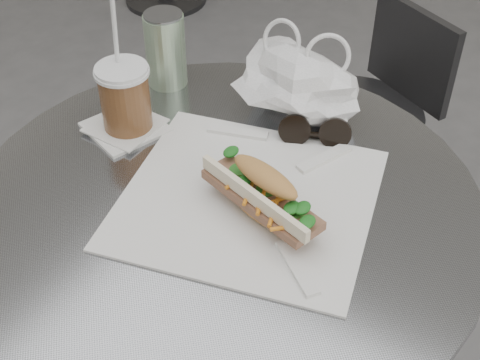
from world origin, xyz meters
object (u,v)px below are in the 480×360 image
Objects in this scene: chair_far at (361,147)px; sunglasses at (315,133)px; drink_can at (166,49)px; banh_mi at (263,194)px; iced_coffee at (125,98)px; cafe_table at (226,316)px.

sunglasses reaches higher than chair_far.
chair_far is 0.78m from drink_can.
iced_coffee is (-0.29, 0.05, 0.02)m from banh_mi.
sunglasses is (0.27, 0.14, -0.04)m from iced_coffee.
drink_can is at bearing 103.59° from iced_coffee.
cafe_table is 3.04× the size of banh_mi.
banh_mi is 0.38m from drink_can.
cafe_table is 3.01× the size of iced_coffee.
iced_coffee is at bearing -179.23° from sunglasses.
chair_far is at bearing 79.66° from iced_coffee.
iced_coffee is 0.31m from sunglasses.
chair_far is 5.89× the size of sunglasses.
drink_can is (-0.17, -0.56, 0.51)m from chair_far.
banh_mi is 2.23× the size of sunglasses.
drink_can is at bearing 98.00° from chair_far.
banh_mi reaches higher than cafe_table.
banh_mi is at bearing 126.41° from chair_far.
chair_far is 0.75m from sunglasses.
sunglasses is 0.83× the size of drink_can.
chair_far is at bearing 116.31° from banh_mi.
sunglasses is 0.31m from drink_can.
chair_far is 2.64× the size of banh_mi.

